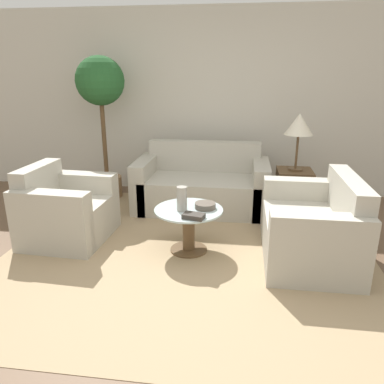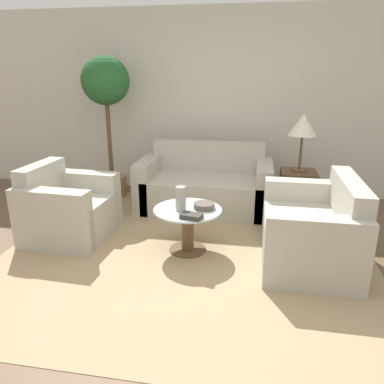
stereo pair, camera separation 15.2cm
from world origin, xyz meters
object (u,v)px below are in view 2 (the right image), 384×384
(armchair, at_px, (66,211))
(loveseat, at_px, (316,232))
(sofa_main, at_px, (206,186))
(book_stack, at_px, (191,216))
(vase, at_px, (181,199))
(bowl, at_px, (204,206))
(coffee_table, at_px, (188,224))
(potted_plant, at_px, (107,99))
(table_lamp, at_px, (303,126))

(armchair, relative_size, loveseat, 0.75)
(sofa_main, bearing_deg, book_stack, -86.82)
(loveseat, xyz_separation_m, vase, (-1.30, -0.07, 0.29))
(bowl, height_order, book_stack, bowl)
(sofa_main, xyz_separation_m, bowl, (0.16, -1.26, 0.20))
(coffee_table, relative_size, book_stack, 3.13)
(book_stack, bearing_deg, sofa_main, 106.70)
(vase, height_order, book_stack, vase)
(loveseat, bearing_deg, bowl, -91.01)
(bowl, bearing_deg, vase, -157.83)
(sofa_main, distance_m, potted_plant, 1.81)
(armchair, bearing_deg, loveseat, -89.47)
(bowl, bearing_deg, table_lamp, 50.08)
(vase, xyz_separation_m, bowl, (0.22, 0.09, -0.09))
(table_lamp, bearing_deg, potted_plant, 173.52)
(bowl, xyz_separation_m, book_stack, (-0.08, -0.28, -0.01))
(sofa_main, relative_size, bowl, 8.30)
(vase, relative_size, book_stack, 1.10)
(table_lamp, bearing_deg, vase, -133.47)
(potted_plant, xyz_separation_m, vase, (1.35, -1.59, -0.82))
(loveseat, height_order, table_lamp, table_lamp)
(table_lamp, height_order, potted_plant, potted_plant)
(loveseat, bearing_deg, table_lamp, -176.75)
(loveseat, distance_m, table_lamp, 1.49)
(vase, bearing_deg, table_lamp, 46.53)
(coffee_table, bearing_deg, sofa_main, 90.20)
(potted_plant, bearing_deg, table_lamp, -6.48)
(loveseat, relative_size, coffee_table, 1.84)
(coffee_table, bearing_deg, book_stack, -70.93)
(sofa_main, height_order, vase, sofa_main)
(loveseat, height_order, vase, loveseat)
(bowl, bearing_deg, loveseat, -1.23)
(table_lamp, bearing_deg, sofa_main, 177.46)
(armchair, xyz_separation_m, table_lamp, (2.55, 1.13, 0.83))
(sofa_main, relative_size, potted_plant, 0.88)
(sofa_main, bearing_deg, loveseat, -45.96)
(table_lamp, xyz_separation_m, vase, (-1.23, -1.30, -0.55))
(bowl, bearing_deg, potted_plant, 136.29)
(armchair, xyz_separation_m, vase, (1.32, -0.17, 0.28))
(loveseat, height_order, potted_plant, potted_plant)
(armchair, xyz_separation_m, loveseat, (2.62, -0.10, -0.00))
(loveseat, distance_m, coffee_table, 1.24)
(table_lamp, xyz_separation_m, book_stack, (-1.09, -1.49, -0.65))
(table_lamp, height_order, vase, table_lamp)
(armchair, distance_m, loveseat, 2.62)
(loveseat, relative_size, potted_plant, 0.64)
(loveseat, bearing_deg, vase, -86.86)
(sofa_main, relative_size, coffee_table, 2.51)
(table_lamp, distance_m, book_stack, 1.96)
(armchair, bearing_deg, vase, -94.51)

